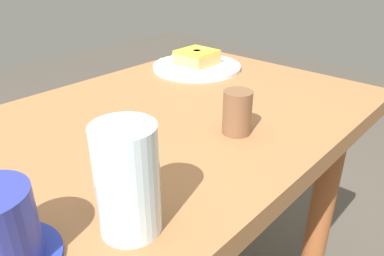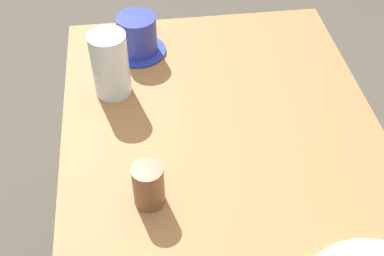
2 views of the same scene
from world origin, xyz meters
TOP-DOWN VIEW (x-y plane):
  - table at (0.00, 0.00)m, footprint 0.96×0.60m
  - plate_glazed_square at (-0.30, -0.16)m, footprint 0.24×0.24m
  - napkin_glazed_square at (-0.30, -0.16)m, footprint 0.23×0.23m
  - donut_glazed_square at (-0.30, -0.16)m, footprint 0.09×0.09m
  - water_glass at (0.23, 0.20)m, footprint 0.07×0.07m
  - sugar_jar at (-0.06, 0.15)m, footprint 0.05×0.05m

SIDE VIEW (x-z plane):
  - table at x=0.00m, z-range 0.22..0.95m
  - plate_glazed_square at x=-0.30m, z-range 0.73..0.74m
  - napkin_glazed_square at x=-0.30m, z-range 0.74..0.74m
  - donut_glazed_square at x=-0.30m, z-range 0.74..0.78m
  - sugar_jar at x=-0.06m, z-range 0.73..0.81m
  - water_glass at x=0.23m, z-range 0.73..0.86m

